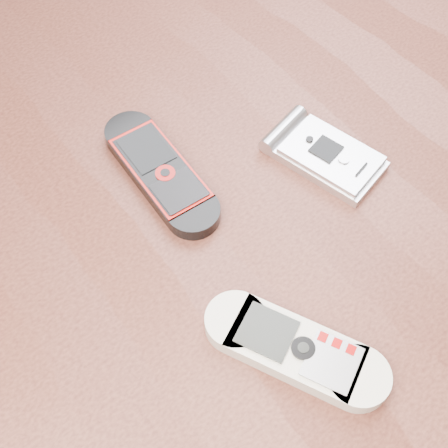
% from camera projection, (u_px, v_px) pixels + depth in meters
% --- Properties ---
extents(table, '(1.20, 0.80, 0.75)m').
position_uv_depth(table, '(220.00, 292.00, 0.60)').
color(table, black).
rests_on(table, ground).
extents(nokia_white, '(0.10, 0.15, 0.02)m').
position_uv_depth(nokia_white, '(295.00, 349.00, 0.45)').
color(nokia_white, beige).
rests_on(nokia_white, table).
extents(nokia_black_red, '(0.05, 0.15, 0.01)m').
position_uv_depth(nokia_black_red, '(160.00, 171.00, 0.53)').
color(nokia_black_red, black).
rests_on(nokia_black_red, table).
extents(motorola_razr, '(0.08, 0.12, 0.02)m').
position_uv_depth(motorola_razr, '(328.00, 156.00, 0.54)').
color(motorola_razr, '#B8B8BC').
rests_on(motorola_razr, table).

